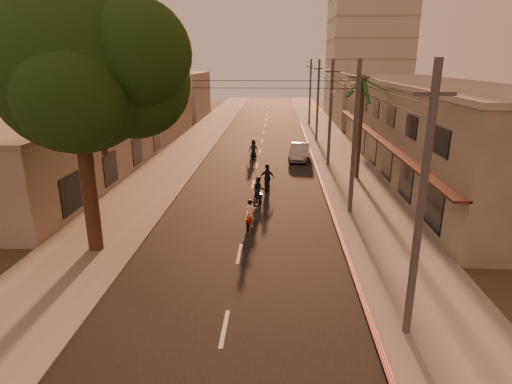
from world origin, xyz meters
TOP-DOWN VIEW (x-y plane):
  - ground at (0.00, 0.00)m, footprint 160.00×160.00m
  - road at (0.00, 20.00)m, footprint 10.00×140.00m
  - sidewalk_right at (7.50, 20.00)m, footprint 5.00×140.00m
  - sidewalk_left at (-7.50, 20.00)m, footprint 5.00×140.00m
  - curb_stripe at (5.10, 15.00)m, footprint 0.20×60.00m
  - shophouse_row at (13.95, 18.00)m, footprint 8.80×34.20m
  - left_building at (-13.98, 14.00)m, footprint 8.20×24.20m
  - distant_tower at (16.00, 56.00)m, footprint 12.10×12.10m
  - broadleaf_tree at (-6.61, 2.14)m, footprint 9.60×8.70m
  - palm_tree at (8.00, 16.00)m, footprint 5.00×5.00m
  - utility_poles at (6.20, 20.00)m, footprint 1.20×48.26m
  - filler_right at (14.00, 45.00)m, footprint 8.00×14.00m
  - filler_left_near at (-14.00, 34.00)m, footprint 8.00×14.00m
  - filler_left_far at (-14.00, 52.00)m, footprint 8.00×14.00m
  - scooter_red at (0.30, 5.46)m, footprint 0.72×1.63m
  - scooter_mid_a at (0.58, 9.84)m, footprint 1.06×1.75m
  - scooter_mid_b at (1.06, 12.57)m, footprint 1.09×1.94m
  - scooter_far_a at (-0.47, 22.70)m, footprint 0.85×1.86m
  - parked_car at (3.81, 22.33)m, footprint 2.80×5.01m

SIDE VIEW (x-z plane):
  - ground at x=0.00m, z-range 0.00..0.00m
  - road at x=0.00m, z-range 0.00..0.02m
  - sidewalk_right at x=7.50m, z-range 0.00..0.12m
  - sidewalk_left at x=-7.50m, z-range 0.00..0.12m
  - curb_stripe at x=5.10m, z-range 0.00..0.20m
  - scooter_red at x=0.30m, z-range -0.09..1.51m
  - parked_car at x=3.81m, z-range 0.00..1.51m
  - scooter_mid_a at x=0.58m, z-range -0.08..1.66m
  - scooter_far_a at x=-0.47m, z-range -0.10..1.73m
  - scooter_mid_b at x=1.06m, z-range -0.10..1.80m
  - filler_left_near at x=-14.00m, z-range 0.00..4.40m
  - left_building at x=-13.98m, z-range 0.00..5.20m
  - filler_right at x=14.00m, z-range 0.00..6.00m
  - filler_left_far at x=-14.00m, z-range 0.00..7.00m
  - shophouse_row at x=13.95m, z-range 0.00..7.30m
  - utility_poles at x=6.20m, z-range 2.04..11.04m
  - palm_tree at x=8.00m, z-range 3.05..11.25m
  - broadleaf_tree at x=-6.61m, z-range 2.43..14.53m
  - distant_tower at x=16.00m, z-range 0.00..28.00m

